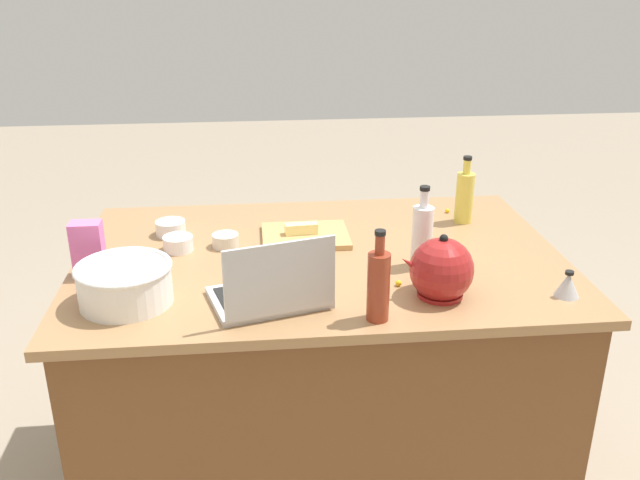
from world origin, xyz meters
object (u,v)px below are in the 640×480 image
object	(u,v)px
butter_stick_left	(301,229)
ramekin_medium	(171,228)
bottle_soy	(378,284)
bottle_oil	(465,196)
candy_bag	(88,249)
kettle	(441,270)
cutting_board	(305,236)
bottle_vinegar	(422,235)
ramekin_small	(178,243)
kitchen_timer	(568,285)
laptop	(272,291)
ramekin_wide	(225,240)
mixing_bowl_large	(125,283)

from	to	relation	value
butter_stick_left	ramekin_medium	distance (m)	0.45
bottle_soy	butter_stick_left	distance (m)	0.60
bottle_oil	candy_bag	xyz separation A→B (m)	(1.24, 0.33, -0.01)
kettle	cutting_board	world-z (taller)	kettle
bottle_vinegar	ramekin_small	size ratio (longest dim) A/B	2.66
bottle_vinegar	bottle_soy	bearing A→B (deg)	58.83
ramekin_medium	bottle_soy	bearing A→B (deg)	132.48
ramekin_small	kettle	bearing A→B (deg)	152.25
bottle_vinegar	cutting_board	bearing A→B (deg)	-37.63
ramekin_medium	kitchen_timer	world-z (taller)	kitchen_timer
kettle	candy_bag	bearing A→B (deg)	-13.12
kitchen_timer	candy_bag	distance (m)	1.39
laptop	ramekin_wide	xyz separation A→B (m)	(0.14, -0.43, -0.02)
bottle_oil	cutting_board	bearing A→B (deg)	9.98
butter_stick_left	ramekin_medium	xyz separation A→B (m)	(0.44, -0.08, -0.01)
bottle_vinegar	kitchen_timer	xyz separation A→B (m)	(-0.36, 0.24, -0.07)
bottle_soy	candy_bag	world-z (taller)	bottle_soy
bottle_vinegar	candy_bag	distance (m)	1.00
bottle_soy	ramekin_medium	bearing A→B (deg)	-47.52
butter_stick_left	candy_bag	xyz separation A→B (m)	(0.65, 0.23, 0.05)
mixing_bowl_large	butter_stick_left	xyz separation A→B (m)	(-0.52, -0.42, -0.02)
mixing_bowl_large	ramekin_small	world-z (taller)	mixing_bowl_large
bottle_vinegar	ramekin_medium	xyz separation A→B (m)	(0.79, -0.34, -0.08)
bottle_vinegar	ramekin_medium	world-z (taller)	bottle_vinegar
ramekin_wide	butter_stick_left	bearing A→B (deg)	-170.19
bottle_soy	kitchen_timer	xyz separation A→B (m)	(-0.55, -0.08, -0.07)
laptop	ramekin_medium	distance (m)	0.65
bottle_soy	ramekin_small	world-z (taller)	bottle_soy
mixing_bowl_large	butter_stick_left	size ratio (longest dim) A/B	2.40
cutting_board	candy_bag	world-z (taller)	candy_bag
bottle_soy	kitchen_timer	bearing A→B (deg)	-172.06
bottle_oil	bottle_vinegar	size ratio (longest dim) A/B	0.94
cutting_board	ramekin_medium	size ratio (longest dim) A/B	2.88
laptop	kitchen_timer	bearing A→B (deg)	178.50
mixing_bowl_large	candy_bag	bearing A→B (deg)	-54.74
mixing_bowl_large	kettle	world-z (taller)	kettle
laptop	mixing_bowl_large	size ratio (longest dim) A/B	1.35
kettle	ramekin_medium	distance (m)	0.97
laptop	ramekin_medium	size ratio (longest dim) A/B	3.53
bottle_soy	kitchen_timer	world-z (taller)	bottle_soy
bottle_oil	ramekin_small	bearing A→B (deg)	9.25
laptop	butter_stick_left	distance (m)	0.49
mixing_bowl_large	bottle_soy	size ratio (longest dim) A/B	1.05
bottle_vinegar	butter_stick_left	distance (m)	0.44
laptop	kettle	xyz separation A→B (m)	(-0.47, -0.02, 0.03)
ramekin_wide	candy_bag	world-z (taller)	candy_bag
bottle_oil	kettle	xyz separation A→B (m)	(0.24, 0.56, -0.02)
laptop	candy_bag	size ratio (longest dim) A/B	2.10
laptop	bottle_vinegar	world-z (taller)	bottle_vinegar
bottle_soy	ramekin_medium	distance (m)	0.89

